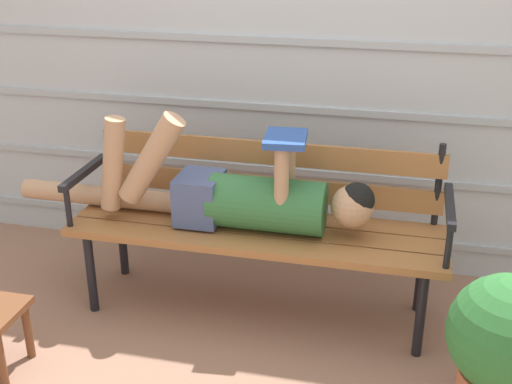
# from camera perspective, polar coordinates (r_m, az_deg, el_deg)

# --- Properties ---
(ground_plane) EXTENTS (12.00, 12.00, 0.00)m
(ground_plane) POSITION_cam_1_polar(r_m,az_deg,el_deg) (3.18, -0.67, -11.60)
(ground_plane) COLOR #936B56
(house_siding) EXTENTS (5.40, 0.08, 2.42)m
(house_siding) POSITION_cam_1_polar(r_m,az_deg,el_deg) (3.41, 2.41, 12.99)
(house_siding) COLOR #B2BCC6
(house_siding) RESTS_ON ground
(park_bench) EXTENTS (1.75, 0.49, 0.85)m
(park_bench) POSITION_cam_1_polar(r_m,az_deg,el_deg) (3.12, 0.29, -1.90)
(park_bench) COLOR #9E6638
(park_bench) RESTS_ON ground
(reclining_person) EXTENTS (1.75, 0.27, 0.55)m
(reclining_person) POSITION_cam_1_polar(r_m,az_deg,el_deg) (3.04, -1.90, -0.25)
(reclining_person) COLOR #33703D
(potted_plant) EXTENTS (0.44, 0.44, 0.61)m
(potted_plant) POSITION_cam_1_polar(r_m,az_deg,el_deg) (2.65, 20.75, -12.36)
(potted_plant) COLOR #AD5B3D
(potted_plant) RESTS_ON ground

